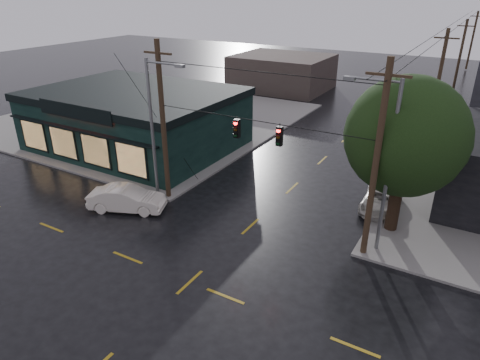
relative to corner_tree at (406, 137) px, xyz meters
The scene contains 15 objects.
ground_plane 13.33m from the corner_tree, 126.60° to the right, with size 160.00×160.00×0.00m, color black.
sidewalk_nw 29.62m from the corner_tree, 159.21° to the left, with size 28.00×28.00×0.15m, color slate.
pizza_shop 22.64m from the corner_tree, behind, with size 16.30×12.34×4.90m.
corner_tree is the anchor object (origin of this frame).
utility_pole_nw 15.16m from the corner_tree, 166.92° to the right, with size 2.00×0.32×10.15m, color #312316, non-canonical shape.
utility_pole_ne 6.55m from the corner_tree, 102.20° to the right, with size 2.00×0.32×10.15m, color #312316, non-canonical shape.
utility_pole_far_a 19.20m from the corner_tree, 92.15° to the left, with size 2.00×0.32×9.65m, color #312316, non-canonical shape.
utility_pole_far_b 38.75m from the corner_tree, 91.03° to the left, with size 2.00×0.32×9.15m, color #312316, non-canonical shape.
utility_pole_far_c 58.60m from the corner_tree, 90.68° to the left, with size 2.00×0.32×9.15m, color #312316, non-canonical shape.
span_signal_assembly 7.77m from the corner_tree, 155.86° to the right, with size 13.00×0.48×1.23m.
streetlight_nw 15.59m from the corner_tree, 164.50° to the right, with size 5.40×0.30×9.15m, color gray, non-canonical shape.
streetlight_ne 6.21m from the corner_tree, 94.32° to the right, with size 5.40×0.30×9.15m, color gray, non-canonical shape.
bg_building_west 37.15m from the corner_tree, 124.94° to the left, with size 12.00×10.00×4.40m, color #3B2E2B.
sedan_cream 16.68m from the corner_tree, 158.65° to the right, with size 1.65×4.72×1.56m, color silver.
suv_silver 5.71m from the corner_tree, 116.82° to the left, with size 2.07×4.48×1.25m, color #B6B2A8.
Camera 1 is at (10.39, -13.05, 12.96)m, focal length 32.00 mm.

